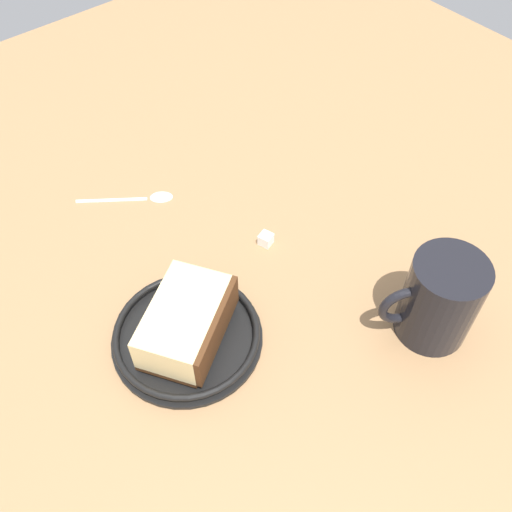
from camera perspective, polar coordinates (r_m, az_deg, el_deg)
ground_plane at (r=67.75cm, az=-0.31°, el=-3.88°), size 135.09×135.09×3.46cm
small_plate at (r=62.20cm, az=-6.82°, el=-7.75°), size 16.10×16.10×1.72cm
cake_slice at (r=59.93cm, az=-6.82°, el=-6.52°), size 13.15×11.97×4.85cm
tea_mug at (r=61.77cm, az=17.57°, el=-4.06°), size 9.91×7.70×10.37cm
teaspoon at (r=76.59cm, az=-11.05°, el=5.70°), size 10.47×8.31×0.80cm
sugar_cube at (r=69.82cm, az=0.98°, el=1.67°), size 1.87×1.87×1.48cm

